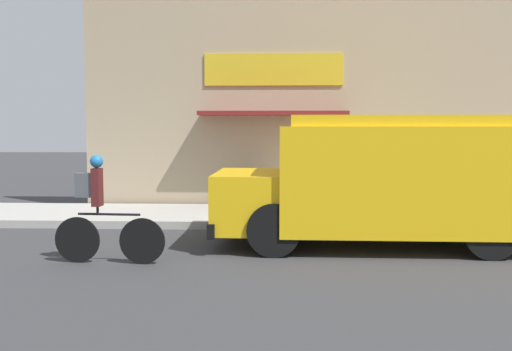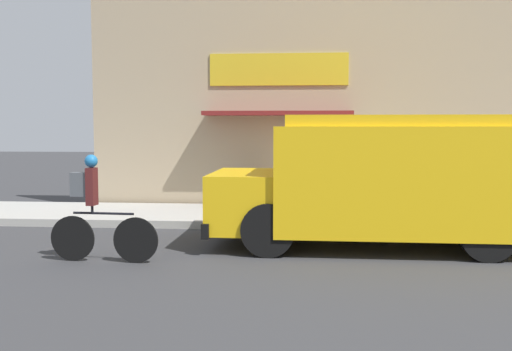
{
  "view_description": "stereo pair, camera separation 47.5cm",
  "coord_description": "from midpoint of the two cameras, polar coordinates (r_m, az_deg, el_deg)",
  "views": [
    {
      "loc": [
        -1.3,
        -11.66,
        2.04
      ],
      "look_at": [
        -1.84,
        -0.2,
        1.1
      ],
      "focal_mm": 42.0,
      "sensor_mm": 36.0,
      "label": 1
    },
    {
      "loc": [
        -0.83,
        -11.62,
        2.04
      ],
      "look_at": [
        -1.84,
        -0.2,
        1.1
      ],
      "focal_mm": 42.0,
      "sensor_mm": 36.0,
      "label": 2
    }
  ],
  "objects": [
    {
      "name": "sidewalk",
      "position": [
        13.19,
        9.65,
        -3.93
      ],
      "size": [
        28.0,
        2.71,
        0.16
      ],
      "color": "#ADAAA3",
      "rests_on": "ground_plane"
    },
    {
      "name": "ground_plane",
      "position": [
        11.87,
        10.17,
        -5.29
      ],
      "size": [
        70.0,
        70.0,
        0.0
      ],
      "primitive_type": "plane",
      "color": "#38383A"
    },
    {
      "name": "trash_bin",
      "position": [
        14.04,
        0.33,
        -1.35
      ],
      "size": [
        0.61,
        0.61,
        0.81
      ],
      "color": "slate",
      "rests_on": "sidewalk"
    },
    {
      "name": "cyclist",
      "position": [
        9.27,
        -13.58,
        -3.35
      ],
      "size": [
        1.69,
        0.21,
        1.62
      ],
      "rotation": [
        0.0,
        0.0,
        -0.06
      ],
      "color": "black",
      "rests_on": "ground_plane"
    },
    {
      "name": "storefront",
      "position": [
        14.59,
        9.11,
        7.44
      ],
      "size": [
        12.3,
        1.0,
        5.51
      ],
      "color": "tan",
      "rests_on": "ground_plane"
    },
    {
      "name": "school_bus",
      "position": [
        10.36,
        13.55,
        -0.29
      ],
      "size": [
        5.43,
        2.78,
        2.22
      ],
      "rotation": [
        0.0,
        0.0,
        -0.01
      ],
      "color": "yellow",
      "rests_on": "ground_plane"
    }
  ]
}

